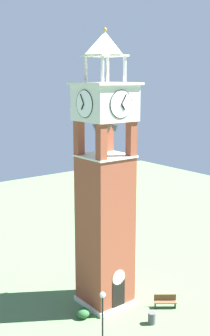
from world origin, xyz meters
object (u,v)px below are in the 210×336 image
Objects in this scene: clock_tower at (105,196)px; trash_bin at (152,318)px; park_bench at (165,301)px; lamp_post at (103,309)px.

trash_bin is (0.72, -4.22, -7.69)m from clock_tower.
lamp_post reaches higher than park_bench.
clock_tower is 5.35× the size of lamp_post.
lamp_post is (-6.39, -0.94, 2.06)m from park_bench.
lamp_post is at bearing 179.78° from trash_bin.
clock_tower is 7.77m from lamp_post.
lamp_post is 4.68m from trash_bin.
park_bench is (2.95, -3.27, -7.61)m from clock_tower.
trash_bin is (4.16, -0.02, -2.14)m from lamp_post.
clock_tower is 8.79m from park_bench.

